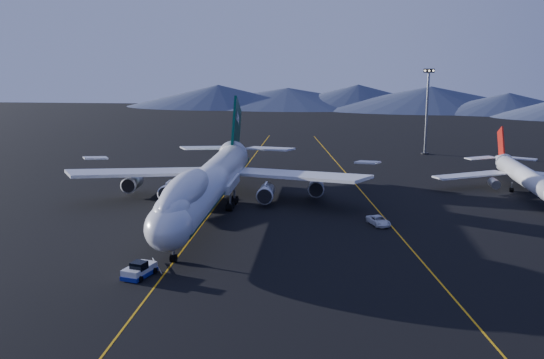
# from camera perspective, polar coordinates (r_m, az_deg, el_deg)

# --- Properties ---
(ground) EXTENTS (500.00, 500.00, 0.00)m
(ground) POSITION_cam_1_polar(r_m,az_deg,el_deg) (111.25, -5.83, -3.20)
(ground) COLOR black
(ground) RESTS_ON ground
(taxiway_line_main) EXTENTS (0.25, 220.00, 0.01)m
(taxiway_line_main) POSITION_cam_1_polar(r_m,az_deg,el_deg) (111.25, -5.83, -3.20)
(taxiway_line_main) COLOR #EBA30D
(taxiway_line_main) RESTS_ON ground
(taxiway_line_side) EXTENTS (28.08, 198.09, 0.01)m
(taxiway_line_side) POSITION_cam_1_polar(r_m,az_deg,el_deg) (119.19, 9.44, -2.29)
(taxiway_line_side) COLOR #EBA30D
(taxiway_line_side) RESTS_ON ground
(boeing_747) EXTENTS (59.62, 72.43, 19.37)m
(boeing_747) POSITION_cam_1_polar(r_m,az_deg,el_deg) (109.95, -5.88, -0.27)
(boeing_747) COLOR silver
(boeing_747) RESTS_ON ground
(pushback_tug) EXTENTS (3.98, 5.61, 2.21)m
(pushback_tug) POSITION_cam_1_polar(r_m,az_deg,el_deg) (81.72, -12.37, -8.44)
(pushback_tug) COLOR silver
(pushback_tug) RESTS_ON ground
(second_jet) EXTENTS (37.28, 42.12, 11.99)m
(second_jet) POSITION_cam_1_polar(r_m,az_deg,el_deg) (137.33, 22.58, 0.35)
(second_jet) COLOR silver
(second_jet) RESTS_ON ground
(service_van) EXTENTS (4.41, 6.13, 1.55)m
(service_van) POSITION_cam_1_polar(r_m,az_deg,el_deg) (104.68, 10.00, -3.83)
(service_van) COLOR white
(service_van) RESTS_ON ground
(floodlight_mast) EXTENTS (3.04, 2.28, 24.59)m
(floodlight_mast) POSITION_cam_1_polar(r_m,az_deg,el_deg) (181.05, 14.37, 6.23)
(floodlight_mast) COLOR black
(floodlight_mast) RESTS_ON ground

